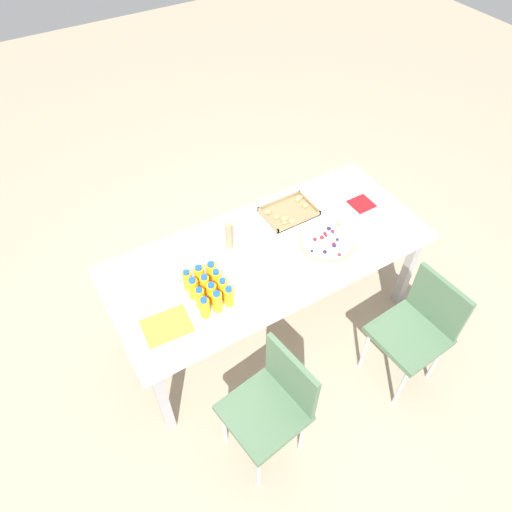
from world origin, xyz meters
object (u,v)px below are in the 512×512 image
juice_bottle_6 (193,288)px  fruit_pizza (327,241)px  party_table (269,258)px  snack_tray (289,212)px  juice_bottle_4 (212,293)px  juice_bottle_5 (223,289)px  juice_bottle_0 (205,308)px  cardboard_tube (229,236)px  plate_stack (265,261)px  paper_folder (167,326)px  juice_bottle_2 (229,297)px  juice_bottle_1 (217,302)px  juice_bottle_3 (200,298)px  juice_bottle_11 (211,271)px  napkin_stack (362,204)px  juice_bottle_10 (199,275)px  juice_bottle_8 (217,280)px  chair_near_right (419,325)px  juice_bottle_7 (205,284)px  chair_near_left (273,401)px  juice_bottle_9 (188,280)px

juice_bottle_6 → fruit_pizza: (0.92, -0.05, -0.06)m
party_table → snack_tray: bearing=37.8°
juice_bottle_4 → juice_bottle_5: 0.07m
juice_bottle_0 → cardboard_tube: size_ratio=0.73×
juice_bottle_6 → plate_stack: (0.49, 0.01, -0.06)m
juice_bottle_4 → juice_bottle_0: bearing=-138.5°
paper_folder → snack_tray: bearing=21.1°
juice_bottle_2 → juice_bottle_6: 0.21m
juice_bottle_2 → juice_bottle_1: bearing=-179.6°
juice_bottle_3 → juice_bottle_5: 0.14m
juice_bottle_11 → napkin_stack: size_ratio=0.87×
juice_bottle_0 → juice_bottle_1: (0.08, -0.00, 0.00)m
juice_bottle_0 → juice_bottle_10: size_ratio=1.02×
juice_bottle_1 → juice_bottle_10: 0.22m
juice_bottle_2 → paper_folder: bearing=173.6°
juice_bottle_8 → cardboard_tube: bearing=48.3°
chair_near_right → cardboard_tube: bearing=34.9°
juice_bottle_6 → juice_bottle_11: (0.15, 0.07, -0.01)m
juice_bottle_11 → chair_near_right: bearing=-39.0°
juice_bottle_6 → fruit_pizza: bearing=-3.1°
juice_bottle_7 → chair_near_right: bearing=-34.4°
chair_near_left → juice_bottle_9: juice_bottle_9 is taller
juice_bottle_4 → snack_tray: (0.78, 0.39, -0.06)m
chair_near_right → juice_bottle_4: (-1.06, 0.65, 0.31)m
chair_near_left → juice_bottle_8: bearing=-10.4°
juice_bottle_5 → plate_stack: (0.34, 0.10, -0.05)m
juice_bottle_6 → juice_bottle_4: bearing=-45.3°
juice_bottle_10 → paper_folder: 0.35m
cardboard_tube → juice_bottle_2: bearing=-118.9°
juice_bottle_3 → juice_bottle_11: (0.15, 0.15, -0.01)m
juice_bottle_1 → juice_bottle_6: 0.17m
juice_bottle_2 → juice_bottle_5: bearing=92.3°
juice_bottle_5 → juice_bottle_10: bearing=114.1°
juice_bottle_7 → snack_tray: juice_bottle_7 is taller
juice_bottle_4 → juice_bottle_2: bearing=-45.9°
juice_bottle_6 → plate_stack: bearing=1.3°
juice_bottle_8 → fruit_pizza: size_ratio=0.39×
snack_tray → juice_bottle_8: bearing=-156.2°
juice_bottle_1 → juice_bottle_6: bearing=115.9°
chair_near_right → juice_bottle_6: juice_bottle_6 is taller
juice_bottle_11 → juice_bottle_3: bearing=-135.1°
juice_bottle_4 → paper_folder: bearing=-174.1°
cardboard_tube → juice_bottle_10: bearing=-150.3°
juice_bottle_10 → plate_stack: 0.42m
juice_bottle_2 → juice_bottle_3: juice_bottle_3 is taller
chair_near_right → juice_bottle_8: size_ratio=5.90×
juice_bottle_1 → napkin_stack: bearing=12.2°
party_table → napkin_stack: bearing=3.5°
chair_near_left → juice_bottle_4: size_ratio=5.80×
party_table → juice_bottle_3: 0.59m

